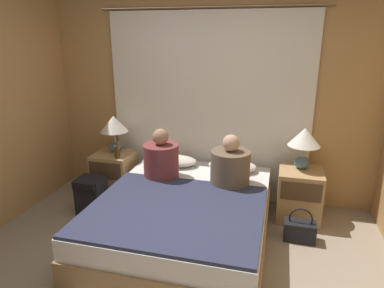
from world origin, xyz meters
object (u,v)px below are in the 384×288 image
(lamp_left, at_px, (114,127))
(pillow_right, at_px, (232,166))
(lamp_right, at_px, (304,140))
(person_right_in_bed, at_px, (230,166))
(bed, at_px, (184,218))
(handbag_on_floor, at_px, (300,230))
(person_left_in_bed, at_px, (161,159))
(nightstand_right, at_px, (299,195))
(pillow_left, at_px, (174,160))
(backpack_on_floor, at_px, (91,194))
(beer_bottle_on_left_stand, at_px, (117,151))
(nightstand_left, at_px, (114,175))

(lamp_left, xyz_separation_m, pillow_right, (1.49, 0.01, -0.37))
(lamp_right, height_order, person_right_in_bed, lamp_right)
(bed, bearing_deg, handbag_on_floor, 12.74)
(person_left_in_bed, bearing_deg, handbag_on_floor, -5.34)
(person_right_in_bed, height_order, handbag_on_floor, person_right_in_bed)
(nightstand_right, height_order, pillow_left, pillow_left)
(backpack_on_floor, bearing_deg, beer_bottle_on_left_stand, 64.63)
(nightstand_left, height_order, person_left_in_bed, person_left_in_bed)
(beer_bottle_on_left_stand, distance_m, backpack_on_floor, 0.58)
(bed, relative_size, beer_bottle_on_left_stand, 9.62)
(backpack_on_floor, bearing_deg, person_left_in_bed, 12.92)
(bed, relative_size, backpack_on_floor, 4.60)
(nightstand_right, bearing_deg, beer_bottle_on_left_stand, -176.69)
(bed, xyz_separation_m, nightstand_left, (-1.13, 0.70, 0.06))
(pillow_left, bearing_deg, nightstand_left, -173.26)
(pillow_left, height_order, handbag_on_floor, pillow_left)
(pillow_left, xyz_separation_m, beer_bottle_on_left_stand, (-0.64, -0.21, 0.13))
(pillow_left, distance_m, pillow_right, 0.72)
(lamp_right, bearing_deg, lamp_left, 180.00)
(person_left_in_bed, bearing_deg, lamp_left, 152.74)
(lamp_left, bearing_deg, nightstand_right, -2.05)
(person_left_in_bed, bearing_deg, lamp_right, 14.43)
(beer_bottle_on_left_stand, bearing_deg, person_left_in_bed, -16.35)
(pillow_left, bearing_deg, handbag_on_floor, -19.84)
(bed, distance_m, nightstand_left, 1.33)
(beer_bottle_on_left_stand, bearing_deg, person_right_in_bed, -7.51)
(lamp_left, distance_m, handbag_on_floor, 2.45)
(nightstand_right, xyz_separation_m, pillow_left, (-1.49, 0.09, 0.24))
(nightstand_right, distance_m, handbag_on_floor, 0.48)
(lamp_left, relative_size, person_left_in_bed, 0.83)
(pillow_right, height_order, person_left_in_bed, person_left_in_bed)
(nightstand_left, xyz_separation_m, lamp_right, (2.26, 0.08, 0.61))
(person_right_in_bed, bearing_deg, person_left_in_bed, 180.00)
(lamp_left, xyz_separation_m, backpack_on_floor, (-0.05, -0.57, -0.65))
(nightstand_right, xyz_separation_m, beer_bottle_on_left_stand, (-2.13, -0.12, 0.37))
(lamp_right, relative_size, backpack_on_floor, 1.06)
(pillow_left, relative_size, beer_bottle_on_left_stand, 2.68)
(lamp_right, distance_m, person_right_in_bed, 0.86)
(pillow_left, bearing_deg, backpack_on_floor, -144.62)
(pillow_left, xyz_separation_m, person_left_in_bed, (-0.02, -0.40, 0.16))
(lamp_left, height_order, person_right_in_bed, lamp_left)
(bed, xyz_separation_m, pillow_right, (0.36, 0.79, 0.30))
(person_right_in_bed, bearing_deg, handbag_on_floor, -10.72)
(pillow_right, xyz_separation_m, person_left_in_bed, (-0.73, -0.40, 0.16))
(person_right_in_bed, bearing_deg, pillow_right, 94.55)
(bed, xyz_separation_m, lamp_left, (-1.13, 0.78, 0.67))
(pillow_right, xyz_separation_m, beer_bottle_on_left_stand, (-1.36, -0.21, 0.13))
(nightstand_right, relative_size, beer_bottle_on_left_stand, 2.75)
(lamp_left, height_order, lamp_right, same)
(backpack_on_floor, bearing_deg, pillow_left, 35.38)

